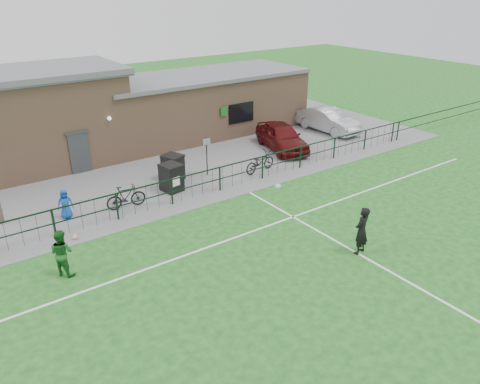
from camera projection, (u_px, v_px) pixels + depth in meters
ground at (328, 279)px, 15.41m from camera, size 90.00×90.00×0.00m
paving_strip at (149, 161)px, 25.41m from camera, size 34.00×13.00×0.02m
pitch_line_touch at (204, 197)px, 21.19m from camera, size 28.00×0.10×0.01m
pitch_line_mid at (255, 231)px, 18.37m from camera, size 28.00×0.10×0.01m
pitch_line_perp at (368, 259)px, 16.47m from camera, size 0.10×16.00×0.01m
perimeter_fence at (201, 184)px, 21.09m from camera, size 28.00×0.10×1.20m
wheelie_bin_left at (171, 178)px, 21.60m from camera, size 0.95×1.04×1.21m
wheelie_bin_right at (173, 168)px, 22.82m from camera, size 1.05×1.11×1.18m
sign_post at (207, 156)px, 23.20m from camera, size 0.07×0.07×2.00m
car_maroon at (282, 137)px, 26.87m from camera, size 2.93×4.80×1.53m
car_silver at (328, 120)px, 30.14m from camera, size 1.74×4.56×1.48m
bicycle_d at (126, 197)px, 19.99m from camera, size 1.75×0.67×1.03m
bicycle_e at (260, 162)px, 23.81m from camera, size 2.04×0.97×1.03m
spectator_child at (65, 204)px, 19.07m from camera, size 0.68×0.50×1.27m
goalkeeper_kick at (360, 230)px, 16.55m from camera, size 1.90×3.34×2.02m
outfield_player at (62, 253)px, 15.34m from camera, size 0.96×1.01×1.64m
ball_ground at (75, 237)px, 17.70m from camera, size 0.22×0.22×0.22m
clubhouse at (108, 112)px, 26.25m from camera, size 24.25×5.40×4.96m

